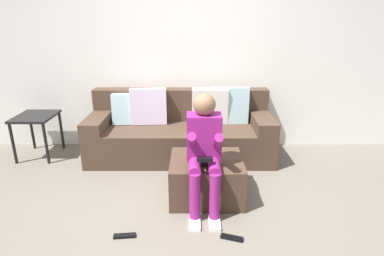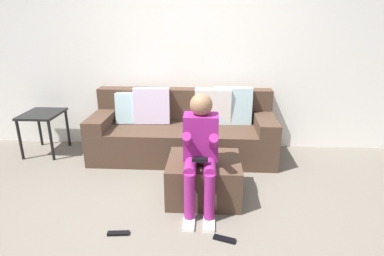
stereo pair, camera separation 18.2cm
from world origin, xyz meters
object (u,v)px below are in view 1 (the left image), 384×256
remote_near_ottoman (232,238)px  side_table (36,122)px  ottoman (206,178)px  person_seated (205,145)px  remote_by_storage_bin (125,236)px  couch_sectional (181,131)px

remote_near_ottoman → side_table: bearing=162.2°
ottoman → person_seated: bearing=-100.8°
remote_near_ottoman → remote_by_storage_bin: same height
side_table → remote_near_ottoman: 2.92m
remote_near_ottoman → remote_by_storage_bin: bearing=-163.5°
side_table → remote_near_ottoman: (2.33, -1.69, -0.46)m
side_table → remote_near_ottoman: size_ratio=3.00×
ottoman → side_table: side_table is taller
couch_sectional → remote_near_ottoman: bearing=-74.4°
side_table → remote_by_storage_bin: size_ratio=3.04×
ottoman → remote_by_storage_bin: (-0.71, -0.65, -0.19)m
ottoman → remote_near_ottoman: (0.19, -0.67, -0.19)m
person_seated → remote_near_ottoman: size_ratio=5.89×
person_seated → remote_by_storage_bin: bearing=-144.3°
remote_near_ottoman → couch_sectional: bearing=123.7°
remote_by_storage_bin → ottoman: bearing=36.8°
person_seated → remote_by_storage_bin: (-0.67, -0.49, -0.61)m
person_seated → remote_near_ottoman: 0.83m
side_table → remote_near_ottoman: side_table is taller
ottoman → couch_sectional: bearing=105.8°
person_seated → remote_by_storage_bin: 1.03m
remote_by_storage_bin → remote_near_ottoman: bearing=-7.4°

